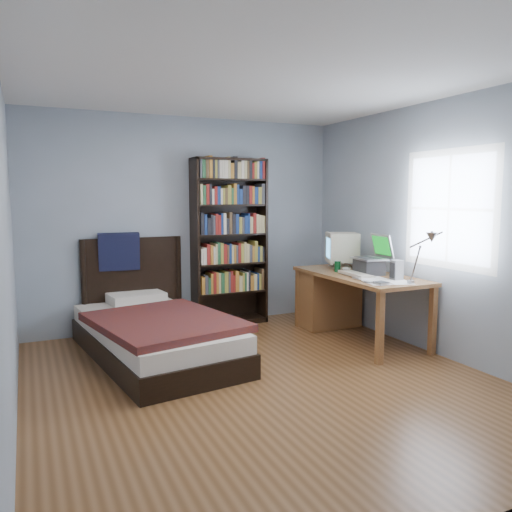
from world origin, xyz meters
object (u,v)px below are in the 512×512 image
at_px(speaker, 397,270).
at_px(desk, 336,295).
at_px(desk_lamp, 429,243).
at_px(soda_can, 337,266).
at_px(bed, 153,330).
at_px(keyboard, 356,274).
at_px(laptop, 370,263).
at_px(crt_monitor, 341,248).
at_px(bookshelf, 229,242).

bearing_deg(speaker, desk, 101.43).
height_order(desk_lamp, soda_can, desk_lamp).
height_order(desk_lamp, bed, desk_lamp).
bearing_deg(keyboard, laptop, 9.97).
xyz_separation_m(keyboard, bed, (-2.07, 0.52, -0.49)).
height_order(desk, speaker, speaker).
distance_m(crt_monitor, bookshelf, 1.34).
bearing_deg(speaker, desk_lamp, -98.61).
height_order(crt_monitor, speaker, crt_monitor).
distance_m(crt_monitor, laptop, 0.54).
height_order(desk_lamp, speaker, desk_lamp).
distance_m(desk_lamp, keyboard, 1.03).
bearing_deg(bed, soda_can, -5.50).
distance_m(crt_monitor, soda_can, 0.35).
xyz_separation_m(crt_monitor, speaker, (0.04, -0.92, -0.14)).
bearing_deg(crt_monitor, desk, 179.30).
xyz_separation_m(desk, desk_lamp, (-0.03, -1.48, 0.74)).
relative_size(crt_monitor, bed, 0.21).
xyz_separation_m(laptop, desk_lamp, (-0.11, -0.96, 0.31)).
height_order(soda_can, bookshelf, bookshelf).
relative_size(desk, crt_monitor, 3.33).
height_order(crt_monitor, keyboard, crt_monitor).
xyz_separation_m(keyboard, bookshelf, (-0.91, 1.33, 0.27)).
xyz_separation_m(crt_monitor, desk_lamp, (-0.09, -1.48, 0.19)).
bearing_deg(desk, laptop, -80.86).
bearing_deg(bed, laptop, -12.29).
bearing_deg(desk_lamp, soda_can, 94.88).
relative_size(crt_monitor, keyboard, 1.08).
bearing_deg(bed, crt_monitor, 0.74).
relative_size(crt_monitor, desk_lamp, 0.91).
bearing_deg(crt_monitor, bed, -179.26).
height_order(desk, keyboard, keyboard).
height_order(bookshelf, bed, bookshelf).
height_order(desk_lamp, keyboard, desk_lamp).
bearing_deg(keyboard, desk, 81.30).
xyz_separation_m(laptop, soda_can, (-0.22, 0.30, -0.06)).
height_order(keyboard, speaker, speaker).
bearing_deg(soda_can, bookshelf, 131.49).
bearing_deg(speaker, soda_can, 114.17).
bearing_deg(desk, bed, -179.23).
xyz_separation_m(speaker, bookshelf, (-1.13, 1.70, 0.18)).
xyz_separation_m(keyboard, soda_can, (-0.02, 0.32, 0.05)).
bearing_deg(crt_monitor, desk_lamp, -93.51).
bearing_deg(desk_lamp, laptop, 83.21).
relative_size(desk_lamp, bookshelf, 0.26).
distance_m(laptop, soda_can, 0.38).
height_order(soda_can, bed, bed).
xyz_separation_m(keyboard, speaker, (0.22, -0.37, 0.08)).
bearing_deg(desk, crt_monitor, -0.70).
distance_m(speaker, bed, 2.52).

